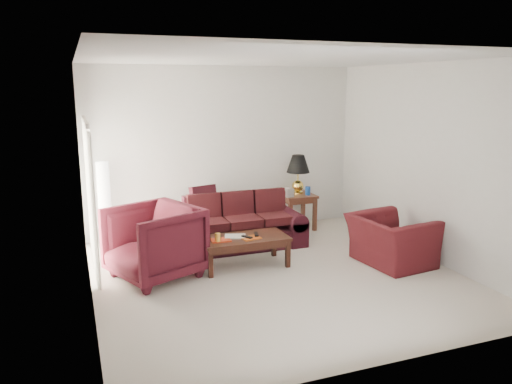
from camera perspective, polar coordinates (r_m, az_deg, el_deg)
floor at (r=7.21m, az=2.40°, el=-9.53°), size 5.00×5.00×0.00m
blinds at (r=7.64m, az=-18.51°, el=-0.45°), size 0.10×2.00×2.16m
sofa at (r=8.30m, az=-1.71°, el=-3.48°), size 2.11×0.94×0.86m
throw_pillow at (r=8.74m, az=-5.99°, el=-0.80°), size 0.52×0.35×0.49m
end_table at (r=9.43m, az=4.70°, el=-2.22°), size 0.66×0.66×0.66m
table_lamp at (r=9.36m, az=4.82°, el=2.03°), size 0.57×0.57×0.73m
clock at (r=9.07m, az=3.90°, el=-0.12°), size 0.16×0.08×0.15m
blue_canister at (r=9.29m, az=5.94°, el=0.14°), size 0.10×0.10×0.16m
picture_frame at (r=9.50m, az=3.59°, el=0.47°), size 0.21×0.21×0.05m
floor_lamp at (r=8.57m, az=-16.92°, el=-1.40°), size 0.32×0.32×1.47m
armchair_left at (r=7.12m, az=-11.59°, el=-5.66°), size 1.47×1.45×1.03m
armchair_right at (r=7.82m, az=15.16°, el=-5.35°), size 1.11×1.23×0.73m
coffee_table at (r=7.49m, az=-1.36°, el=-6.82°), size 1.43×1.02×0.45m
magazine_red at (r=7.27m, az=-4.04°, el=-5.51°), size 0.30×0.24×0.02m
magazine_white at (r=7.43m, az=-2.39°, el=-5.08°), size 0.36×0.31×0.02m
magazine_orange at (r=7.36m, az=-0.62°, el=-5.26°), size 0.31×0.25×0.02m
remote_a at (r=7.34m, az=-1.04°, el=-5.14°), size 0.13×0.18×0.02m
remote_b at (r=7.46m, az=0.02°, el=-4.84°), size 0.10×0.20×0.02m
yellow_glass at (r=7.18m, az=-4.39°, el=-5.25°), size 0.08×0.08×0.13m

